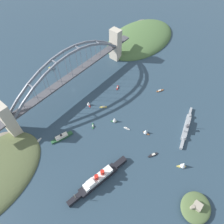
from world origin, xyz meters
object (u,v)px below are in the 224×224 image
(harbor_arch_bridge, at_px, (70,75))
(small_boat_8, at_px, (103,107))
(small_boat_1, at_px, (93,126))
(small_boat_10, at_px, (38,141))
(small_boat_3, at_px, (153,155))
(small_boat_6, at_px, (88,103))
(fort_island_mid_harbor, at_px, (196,207))
(seaplane_taxiing_near_bridge, at_px, (51,68))
(small_boat_5, at_px, (127,128))
(small_boat_2, at_px, (183,165))
(naval_cruiser, at_px, (186,127))
(small_boat_4, at_px, (117,88))
(small_boat_7, at_px, (160,91))
(small_boat_9, at_px, (115,120))
(harbor_ferry_steamer, at_px, (62,137))
(small_boat_0, at_px, (146,132))
(ocean_liner, at_px, (99,179))

(harbor_arch_bridge, xyz_separation_m, small_boat_8, (-3.46, 59.66, -28.98))
(small_boat_1, distance_m, small_boat_10, 72.14)
(small_boat_3, relative_size, small_boat_6, 1.50)
(harbor_arch_bridge, xyz_separation_m, small_boat_3, (14.54, 156.62, -28.87))
(fort_island_mid_harbor, distance_m, small_boat_6, 185.40)
(harbor_arch_bridge, bearing_deg, small_boat_6, 79.92)
(harbor_arch_bridge, height_order, small_boat_1, harbor_arch_bridge)
(seaplane_taxiing_near_bridge, xyz_separation_m, small_boat_6, (16.41, 104.97, 1.69))
(small_boat_5, relative_size, small_boat_6, 1.05)
(seaplane_taxiing_near_bridge, distance_m, small_boat_1, 141.32)
(small_boat_5, bearing_deg, small_boat_2, 89.85)
(harbor_arch_bridge, bearing_deg, small_boat_2, 88.60)
(naval_cruiser, relative_size, small_boat_1, 9.31)
(small_boat_4, bearing_deg, small_boat_7, 124.16)
(small_boat_3, height_order, small_boat_9, small_boat_9)
(small_boat_4, relative_size, small_boat_7, 0.79)
(harbor_ferry_steamer, xyz_separation_m, seaplane_taxiing_near_bridge, (-78.90, -117.44, -0.31))
(small_boat_1, distance_m, small_boat_4, 80.82)
(small_boat_0, xyz_separation_m, small_boat_2, (10.71, 59.55, 1.13))
(small_boat_1, bearing_deg, small_boat_6, -127.81)
(small_boat_1, relative_size, small_boat_4, 0.80)
(seaplane_taxiing_near_bridge, relative_size, small_boat_4, 1.06)
(naval_cruiser, bearing_deg, seaplane_taxiing_near_bridge, -80.73)
(small_boat_3, height_order, small_boat_6, small_boat_6)
(small_boat_8, bearing_deg, small_boat_1, 17.98)
(small_boat_8, distance_m, small_boat_9, 30.32)
(harbor_arch_bridge, height_order, naval_cruiser, harbor_arch_bridge)
(fort_island_mid_harbor, distance_m, small_boat_5, 119.72)
(small_boat_2, height_order, small_boat_10, small_boat_2)
(small_boat_2, bearing_deg, fort_island_mid_harbor, 43.80)
(harbor_arch_bridge, height_order, ocean_liner, harbor_arch_bridge)
(small_boat_5, xyz_separation_m, small_boat_9, (1.30, -19.86, 3.50))
(small_boat_4, relative_size, small_boat_10, 0.92)
(harbor_ferry_steamer, height_order, small_boat_1, harbor_ferry_steamer)
(small_boat_8, bearing_deg, small_boat_3, 79.48)
(small_boat_10, bearing_deg, small_boat_0, 134.96)
(ocean_liner, relative_size, small_boat_6, 9.77)
(ocean_liner, height_order, small_boat_7, ocean_liner)
(harbor_ferry_steamer, xyz_separation_m, small_boat_10, (22.75, -19.57, -1.68))
(naval_cruiser, xyz_separation_m, small_boat_3, (61.94, -12.37, -2.35))
(fort_island_mid_harbor, xyz_separation_m, small_boat_1, (-7.01, -152.30, -3.17))
(harbor_arch_bridge, xyz_separation_m, fort_island_mid_harbor, (37.86, 223.09, -25.69))
(small_boat_8, relative_size, small_boat_9, 0.93)
(small_boat_4, bearing_deg, fort_island_mid_harbor, 63.74)
(small_boat_7, bearing_deg, small_boat_6, -35.33)
(ocean_liner, distance_m, fort_island_mid_harbor, 105.19)
(small_boat_0, height_order, small_boat_2, small_boat_2)
(small_boat_6, relative_size, small_boat_8, 0.95)
(fort_island_mid_harbor, bearing_deg, small_boat_3, -109.32)
(small_boat_10, bearing_deg, small_boat_2, 119.02)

